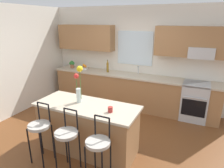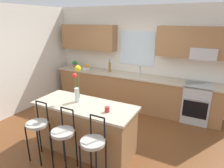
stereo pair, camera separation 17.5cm
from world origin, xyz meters
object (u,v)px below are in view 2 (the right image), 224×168
Objects in this scene: mug_ceramic at (107,109)px; bar_stool_middle at (63,135)px; kitchen_island at (85,127)px; oven_range at (196,103)px; bar_stool_far at (93,145)px; fruit_bowl_oranges at (87,67)px; bottle_olive_oil at (110,67)px; bar_stool_near at (38,126)px; potted_plant_small at (75,63)px; flower_vase at (77,84)px.

bar_stool_middle is at bearing -134.40° from mug_ceramic.
kitchen_island is 20.55× the size of mug_ceramic.
bar_stool_far is at bearing -112.78° from oven_range.
kitchen_island is 7.70× the size of fruit_bowl_oranges.
fruit_bowl_oranges is at bearing 179.71° from bottle_olive_oil.
bar_stool_near is 1.00× the size of bar_stool_far.
bar_stool_near is 2.93× the size of bottle_olive_oil.
bar_stool_near is at bearing -154.07° from mug_ceramic.
fruit_bowl_oranges is (-1.45, 2.18, 0.51)m from kitchen_island.
fruit_bowl_oranges reaches higher than bar_stool_near.
bar_stool_middle is 3.37m from potted_plant_small.
mug_ceramic is 2.98m from fruit_bowl_oranges.
mug_ceramic is at bearing -8.67° from kitchen_island.
bar_stool_far is 2.93× the size of bottle_olive_oil.
bar_stool_near reaches higher than oven_range.
flower_vase is at bearing -51.35° from potted_plant_small.
oven_range is at bearing -0.60° from bottle_olive_oil.
bottle_olive_oil is (0.79, -0.00, 0.09)m from fruit_bowl_oranges.
bar_stool_far reaches higher than oven_range.
bottle_olive_oil is at bearing 106.73° from kitchen_island.
bottle_olive_oil is at bearing 113.54° from bar_stool_far.
fruit_bowl_oranges is at bearing 0.41° from potted_plant_small.
mug_ceramic is (0.67, -0.12, -0.29)m from flower_vase.
fruit_bowl_oranges reaches higher than bar_stool_far.
bottle_olive_oil reaches higher than mug_ceramic.
oven_range is 0.88× the size of bar_stool_near.
bar_stool_far is (0.55, -0.59, 0.17)m from kitchen_island.
bottle_olive_oil reaches higher than bar_stool_near.
bar_stool_near is 11.58× the size of mug_ceramic.
flower_vase reaches higher than oven_range.
flower_vase is (0.38, 0.63, 0.62)m from bar_stool_near.
kitchen_island is 8.20× the size of potted_plant_small.
bar_stool_near and bar_stool_far have the same top height.
mug_ceramic is 0.25× the size of bottle_olive_oil.
bar_stool_middle and bar_stool_far have the same top height.
kitchen_island is 1.77× the size of bar_stool_near.
flower_vase reaches higher than fruit_bowl_oranges.
fruit_bowl_oranges is (-1.95, 2.26, 0.01)m from mug_ceramic.
potted_plant_small is at bearing 115.66° from bar_stool_near.
bottle_olive_oil is at bearing 92.17° from bar_stool_near.
bottle_olive_oil reaches higher than bar_stool_middle.
bar_stool_middle is 2.87m from bottle_olive_oil.
kitchen_island is at bearing 90.00° from bar_stool_middle.
bar_stool_middle is 1.54× the size of flower_vase.
mug_ceramic is at bearing -43.48° from potted_plant_small.
flower_vase is (-0.72, 0.63, 0.62)m from bar_stool_far.
bottle_olive_oil is (-0.65, 2.76, 0.43)m from bar_stool_middle.
fruit_bowl_oranges is (-1.27, 2.13, -0.29)m from flower_vase.
mug_ceramic is at bearing -49.23° from fruit_bowl_oranges.
oven_range is 2.74m from kitchen_island.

